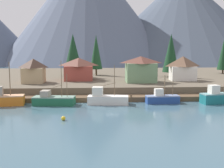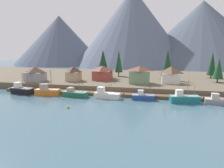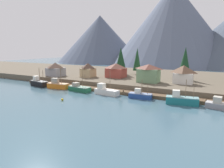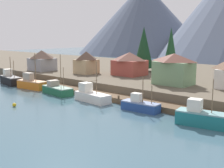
# 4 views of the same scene
# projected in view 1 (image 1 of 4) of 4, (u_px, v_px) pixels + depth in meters

# --- Properties ---
(ground_plane) EXTENTS (400.00, 400.00, 1.00)m
(ground_plane) POSITION_uv_depth(u_px,v_px,m) (108.00, 90.00, 80.14)
(ground_plane) COLOR #3D5B6B
(dock) EXTENTS (80.00, 4.00, 1.60)m
(dock) POSITION_uv_depth(u_px,v_px,m) (112.00, 98.00, 62.19)
(dock) COLOR brown
(dock) RESTS_ON ground_plane
(shoreline_bank) EXTENTS (400.00, 56.00, 2.50)m
(shoreline_bank) POSITION_uv_depth(u_px,v_px,m) (107.00, 79.00, 91.78)
(shoreline_bank) COLOR brown
(shoreline_bank) RESTS_ON ground_plane
(mountain_central_peak) EXTENTS (115.40, 115.40, 74.61)m
(mountain_central_peak) POSITION_uv_depth(u_px,v_px,m) (87.00, 7.00, 191.67)
(mountain_central_peak) COLOR slate
(mountain_central_peak) RESTS_ON ground_plane
(mountain_east_peak) EXTENTS (133.76, 133.76, 61.98)m
(mountain_east_peak) POSITION_uv_depth(u_px,v_px,m) (182.00, 18.00, 206.86)
(mountain_east_peak) COLOR #475160
(mountain_east_peak) RESTS_ON ground_plane
(fishing_boat_orange) EXTENTS (8.37, 3.65, 8.63)m
(fishing_boat_orange) POSITION_uv_depth(u_px,v_px,m) (2.00, 99.00, 56.94)
(fishing_boat_orange) COLOR #CC6B1E
(fishing_boat_orange) RESTS_ON ground_plane
(fishing_boat_green) EXTENTS (8.46, 3.85, 8.88)m
(fishing_boat_green) POSITION_uv_depth(u_px,v_px,m) (53.00, 100.00, 57.45)
(fishing_boat_green) COLOR #1E5B3D
(fishing_boat_green) RESTS_ON ground_plane
(fishing_boat_white) EXTENTS (8.41, 3.53, 7.97)m
(fishing_boat_white) POSITION_uv_depth(u_px,v_px,m) (106.00, 99.00, 58.21)
(fishing_boat_white) COLOR silver
(fishing_boat_white) RESTS_ON ground_plane
(fishing_boat_blue) EXTENTS (6.91, 2.62, 5.83)m
(fishing_boat_blue) POSITION_uv_depth(u_px,v_px,m) (162.00, 98.00, 59.30)
(fishing_boat_blue) COLOR navy
(fishing_boat_blue) RESTS_ON ground_plane
(fishing_boat_teal) EXTENTS (8.51, 3.95, 6.88)m
(fishing_boat_teal) POSITION_uv_depth(u_px,v_px,m) (220.00, 97.00, 59.20)
(fishing_boat_teal) COLOR #196B70
(fishing_boat_teal) RESTS_ON ground_plane
(house_white) EXTENTS (6.84, 4.35, 6.49)m
(house_white) POSITION_uv_depth(u_px,v_px,m) (183.00, 68.00, 76.54)
(house_white) COLOR silver
(house_white) RESTS_ON shoreline_bank
(house_red) EXTENTS (7.77, 7.07, 6.03)m
(house_red) POSITION_uv_depth(u_px,v_px,m) (79.00, 69.00, 77.59)
(house_red) COLOR #9E4238
(house_red) RESTS_ON shoreline_bank
(house_green) EXTENTS (7.88, 5.96, 6.61)m
(house_green) POSITION_uv_depth(u_px,v_px,m) (141.00, 69.00, 73.24)
(house_green) COLOR #6B8E66
(house_green) RESTS_ON shoreline_bank
(house_tan) EXTENTS (5.42, 5.52, 6.07)m
(house_tan) POSITION_uv_depth(u_px,v_px,m) (34.00, 70.00, 71.83)
(house_tan) COLOR tan
(house_tan) RESTS_ON shoreline_bank
(conifer_near_left) EXTENTS (4.90, 4.90, 12.81)m
(conifer_near_left) POSITION_uv_depth(u_px,v_px,m) (171.00, 53.00, 85.09)
(conifer_near_left) COLOR #4C3823
(conifer_near_left) RESTS_ON shoreline_bank
(conifer_near_right) EXTENTS (5.71, 5.71, 12.85)m
(conifer_near_right) POSITION_uv_depth(u_px,v_px,m) (73.00, 53.00, 86.14)
(conifer_near_right) COLOR #4C3823
(conifer_near_right) RESTS_ON shoreline_bank
(conifer_mid_right) EXTENTS (3.84, 3.84, 12.62)m
(conifer_mid_right) POSITION_uv_depth(u_px,v_px,m) (96.00, 52.00, 89.86)
(conifer_mid_right) COLOR #4C3823
(conifer_mid_right) RESTS_ON shoreline_bank
(conifer_back_left) EXTENTS (3.94, 3.94, 11.73)m
(conifer_back_left) POSITION_uv_depth(u_px,v_px,m) (224.00, 54.00, 95.09)
(conifer_back_left) COLOR #4C3823
(conifer_back_left) RESTS_ON shoreline_bank
(channel_buoy) EXTENTS (0.70, 0.70, 0.70)m
(channel_buoy) POSITION_uv_depth(u_px,v_px,m) (63.00, 118.00, 45.64)
(channel_buoy) COLOR gold
(channel_buoy) RESTS_ON ground_plane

